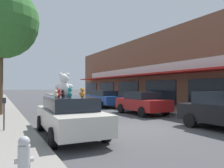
{
  "coord_description": "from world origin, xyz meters",
  "views": [
    {
      "loc": [
        -5.58,
        -8.15,
        1.86
      ],
      "look_at": [
        -0.1,
        2.33,
        2.0
      ],
      "focal_mm": 35.0,
      "sensor_mm": 36.0,
      "label": 1
    }
  ],
  "objects": [
    {
      "name": "teddy_bear_teal",
      "position": [
        -3.28,
        -0.48,
        1.65
      ],
      "size": [
        0.22,
        0.28,
        0.38
      ],
      "rotation": [
        0.0,
        0.0,
        4.26
      ],
      "color": "teal",
      "rests_on": "plush_art_car"
    },
    {
      "name": "teddy_bear_orange",
      "position": [
        -2.92,
        -0.78,
        1.64
      ],
      "size": [
        0.27,
        0.19,
        0.36
      ],
      "rotation": [
        0.0,
        0.0,
        3.46
      ],
      "color": "orange",
      "rests_on": "plush_art_car"
    },
    {
      "name": "sidewalk_far",
      "position": [
        5.51,
        0.0,
        0.08
      ],
      "size": [
        2.45,
        90.0,
        0.16
      ],
      "color": "gray",
      "rests_on": "ground_plane"
    },
    {
      "name": "street_tree",
      "position": [
        -5.5,
        6.82,
        5.88
      ],
      "size": [
        4.61,
        4.61,
        8.04
      ],
      "color": "brown",
      "rests_on": "sidewalk_near"
    },
    {
      "name": "sidewalk_near",
      "position": [
        -5.51,
        0.0,
        0.08
      ],
      "size": [
        2.45,
        90.0,
        0.16
      ],
      "color": "gray",
      "rests_on": "ground_plane"
    },
    {
      "name": "teddy_bear_cream",
      "position": [
        -3.8,
        -0.55,
        1.6
      ],
      "size": [
        0.21,
        0.13,
        0.27
      ],
      "rotation": [
        0.0,
        0.0,
        3.31
      ],
      "color": "beige",
      "rests_on": "plush_art_car"
    },
    {
      "name": "parking_meter",
      "position": [
        -5.37,
        1.29,
        0.97
      ],
      "size": [
        0.14,
        0.1,
        1.27
      ],
      "color": "#4C4C51",
      "rests_on": "sidewalk_near"
    },
    {
      "name": "storefront_row",
      "position": [
        14.0,
        9.13,
        3.33
      ],
      "size": [
        16.28,
        31.08,
        6.66
      ],
      "color": "brown",
      "rests_on": "ground_plane"
    },
    {
      "name": "teddy_bear_yellow",
      "position": [
        -3.24,
        0.52,
        1.61
      ],
      "size": [
        0.22,
        0.19,
        0.3
      ],
      "rotation": [
        0.0,
        0.0,
        3.75
      ],
      "color": "yellow",
      "rests_on": "plush_art_car"
    },
    {
      "name": "ground_plane",
      "position": [
        0.0,
        0.0,
        0.0
      ],
      "size": [
        260.0,
        260.0,
        0.0
      ],
      "primitive_type": "plane",
      "color": "#424244"
    },
    {
      "name": "teddy_bear_blue",
      "position": [
        -3.12,
        0.41,
        1.62
      ],
      "size": [
        0.24,
        0.17,
        0.32
      ],
      "rotation": [
        0.0,
        0.0,
        3.45
      ],
      "color": "blue",
      "rests_on": "plush_art_car"
    },
    {
      "name": "parked_car_far_center",
      "position": [
        3.04,
        3.95,
        0.79
      ],
      "size": [
        2.02,
        4.1,
        1.51
      ],
      "color": "maroon",
      "rests_on": "ground_plane"
    },
    {
      "name": "teddy_bear_pink",
      "position": [
        -3.22,
        0.7,
        1.64
      ],
      "size": [
        0.2,
        0.27,
        0.36
      ],
      "rotation": [
        0.0,
        0.0,
        4.31
      ],
      "color": "pink",
      "rests_on": "plush_art_car"
    },
    {
      "name": "teddy_bear_black",
      "position": [
        -3.47,
        -0.18,
        1.6
      ],
      "size": [
        0.2,
        0.18,
        0.28
      ],
      "rotation": [
        0.0,
        0.0,
        3.81
      ],
      "color": "black",
      "rests_on": "plush_art_car"
    },
    {
      "name": "teddy_bear_red",
      "position": [
        -3.64,
        -0.27,
        1.62
      ],
      "size": [
        0.23,
        0.18,
        0.31
      ],
      "rotation": [
        0.0,
        0.0,
        2.68
      ],
      "color": "red",
      "rests_on": "plush_art_car"
    },
    {
      "name": "plush_art_car",
      "position": [
        -3.2,
        -0.1,
        0.78
      ],
      "size": [
        2.06,
        4.74,
        1.47
      ],
      "rotation": [
        0.0,
        0.0,
        -0.04
      ],
      "color": "beige",
      "rests_on": "ground_plane"
    },
    {
      "name": "teddy_bear_giant",
      "position": [
        -3.32,
        0.16,
        1.91
      ],
      "size": [
        0.7,
        0.46,
        0.93
      ],
      "rotation": [
        0.0,
        0.0,
        2.94
      ],
      "color": "white",
      "rests_on": "plush_art_car"
    },
    {
      "name": "fire_hydrant",
      "position": [
        -5.15,
        -3.84,
        0.56
      ],
      "size": [
        0.33,
        0.22,
        0.79
      ],
      "color": "#B2B2B7",
      "rests_on": "sidewalk_near"
    },
    {
      "name": "teddy_bear_green",
      "position": [
        -3.37,
        0.9,
        1.63
      ],
      "size": [
        0.22,
        0.23,
        0.33
      ],
      "rotation": [
        0.0,
        0.0,
        3.95
      ],
      "color": "green",
      "rests_on": "plush_art_car"
    },
    {
      "name": "parked_car_far_right",
      "position": [
        3.04,
        10.11,
        0.82
      ],
      "size": [
        1.84,
        4.74,
        1.5
      ],
      "color": "#1E4793",
      "rests_on": "ground_plane"
    }
  ]
}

